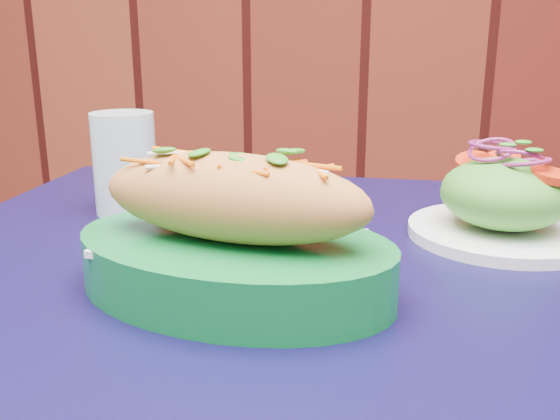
# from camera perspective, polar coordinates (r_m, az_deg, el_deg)

# --- Properties ---
(cafe_table) EXTENTS (0.80, 0.80, 0.75)m
(cafe_table) POSITION_cam_1_polar(r_m,az_deg,el_deg) (0.61, 0.24, -13.48)
(cafe_table) COLOR black
(cafe_table) RESTS_ON ground
(banh_mi_basket) EXTENTS (0.31, 0.23, 0.13)m
(banh_mi_basket) POSITION_cam_1_polar(r_m,az_deg,el_deg) (0.52, -4.28, -2.46)
(banh_mi_basket) COLOR #0C682B
(banh_mi_basket) RESTS_ON cafe_table
(salad_plate) EXTENTS (0.20, 0.20, 0.11)m
(salad_plate) POSITION_cam_1_polar(r_m,az_deg,el_deg) (0.70, 19.83, 0.75)
(salad_plate) COLOR white
(salad_plate) RESTS_ON cafe_table
(water_glass) EXTENTS (0.07, 0.07, 0.12)m
(water_glass) POSITION_cam_1_polar(r_m,az_deg,el_deg) (0.77, -14.01, 4.17)
(water_glass) COLOR silver
(water_glass) RESTS_ON cafe_table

